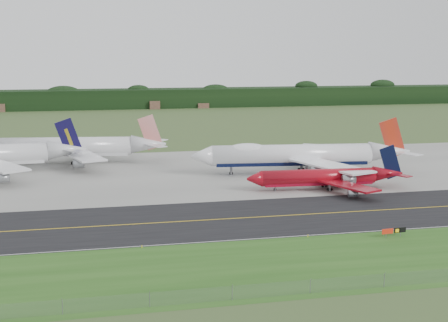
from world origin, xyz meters
TOP-DOWN VIEW (x-y plane):
  - ground at (0.00, 0.00)m, footprint 600.00×600.00m
  - grass_verge at (0.00, -35.00)m, footprint 400.00×30.00m
  - taxiway at (0.00, -4.00)m, footprint 400.00×32.00m
  - apron at (0.00, 51.00)m, footprint 400.00×78.00m
  - taxiway_centreline at (0.00, -4.00)m, footprint 400.00×0.40m
  - taxiway_edge_line at (0.00, -19.50)m, footprint 400.00×0.25m
  - perimeter_fence at (0.00, -48.00)m, footprint 320.00×0.10m
  - horizon_treeline at (0.00, 273.76)m, footprint 700.00×25.00m
  - jet_ba_747 at (22.87, 41.09)m, footprint 65.98×54.32m
  - jet_red_737 at (23.12, 19.58)m, footprint 42.57×34.69m
  - jet_star_tail at (-42.51, 73.82)m, footprint 59.67×49.50m
  - taxiway_sign at (19.95, -23.99)m, footprint 5.28×0.77m
  - edge_marker_left at (-28.82, -20.50)m, footprint 0.16×0.16m
  - edge_marker_center at (3.53, -20.50)m, footprint 0.16×0.16m

SIDE VIEW (x-z plane):
  - ground at x=0.00m, z-range 0.00..0.00m
  - grass_verge at x=0.00m, z-range 0.00..0.01m
  - apron at x=0.00m, z-range 0.00..0.01m
  - taxiway at x=0.00m, z-range 0.00..0.02m
  - taxiway_centreline at x=0.00m, z-range 0.03..0.03m
  - taxiway_edge_line at x=0.00m, z-range 0.03..0.03m
  - edge_marker_left at x=-28.82m, z-range 0.00..0.50m
  - edge_marker_center at x=3.53m, z-range 0.00..0.50m
  - perimeter_fence at x=0.00m, z-range -158.90..161.10m
  - taxiway_sign at x=19.95m, z-range 0.36..2.12m
  - jet_red_737 at x=23.12m, z-range -2.57..8.93m
  - jet_star_tail at x=-42.51m, z-range -2.62..13.12m
  - horizon_treeline at x=0.00m, z-range -0.53..11.47m
  - jet_ba_747 at x=22.87m, z-range -2.65..13.93m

